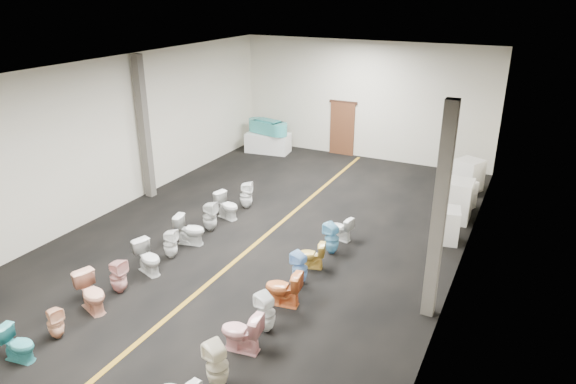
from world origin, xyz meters
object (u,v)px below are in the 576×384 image
toilet_left_4 (148,258)px  toilet_right_8 (332,239)px  display_table (268,143)px  appliance_crate_c (460,195)px  toilet_right_2 (217,366)px  toilet_left_7 (210,216)px  appliance_crate_d (469,175)px  toilet_left_3 (118,276)px  toilet_left_1 (55,323)px  toilet_right_9 (341,228)px  toilet_left_5 (170,244)px  appliance_crate_b (455,200)px  toilet_left_8 (227,206)px  toilet_left_0 (18,344)px  toilet_right_5 (283,288)px  bathtub (268,127)px  toilet_right_6 (300,268)px  appliance_crate_a (445,225)px  toilet_left_6 (190,230)px  toilet_right_7 (311,255)px  toilet_right_4 (266,313)px  toilet_left_2 (92,293)px  toilet_left_9 (246,195)px

toilet_left_4 → toilet_right_8: (3.52, 2.83, 0.02)m
display_table → appliance_crate_c: (7.99, -2.40, 0.03)m
toilet_left_4 → toilet_right_2: toilet_right_2 is taller
toilet_left_4 → toilet_left_7: (0.00, 2.53, 0.03)m
appliance_crate_d → toilet_left_4: 10.67m
toilet_left_4 → toilet_left_3: bearing=-163.4°
toilet_left_1 → toilet_right_9: (3.41, 6.34, -0.00)m
toilet_left_5 → toilet_left_7: (0.00, 1.71, 0.05)m
appliance_crate_b → appliance_crate_c: (0.00, 0.95, -0.18)m
toilet_left_4 → toilet_left_8: toilet_left_4 is taller
toilet_left_0 → toilet_right_8: (3.56, 6.29, 0.07)m
appliance_crate_d → toilet_right_5: size_ratio=1.35×
bathtub → toilet_left_5: bearing=-63.1°
toilet_left_0 → toilet_right_6: toilet_right_6 is taller
appliance_crate_a → toilet_left_0: bearing=-125.9°
appliance_crate_d → toilet_left_6: (-5.95, -7.21, -0.14)m
appliance_crate_c → toilet_right_8: bearing=-118.6°
toilet_left_7 → toilet_left_8: 0.93m
toilet_right_9 → toilet_left_3: bearing=-26.9°
appliance_crate_a → toilet_left_5: (-5.94, -3.99, -0.08)m
appliance_crate_a → toilet_right_5: 5.20m
toilet_right_6 → toilet_right_7: toilet_right_6 is taller
bathtub → toilet_right_5: size_ratio=2.28×
toilet_left_8 → toilet_left_1: bearing=-165.8°
bathtub → appliance_crate_c: 8.37m
toilet_left_3 → toilet_right_5: bearing=-68.7°
toilet_left_7 → toilet_left_6: bearing=172.2°
toilet_right_7 → toilet_right_8: bearing=154.8°
toilet_left_8 → toilet_right_4: bearing=-125.7°
toilet_left_4 → bathtub: bearing=30.2°
toilet_right_4 → toilet_right_7: 2.65m
toilet_right_5 → toilet_right_9: size_ratio=1.20×
display_table → toilet_right_6: 10.12m
toilet_left_5 → toilet_right_6: toilet_right_6 is taller
toilet_left_3 → toilet_left_8: bearing=2.2°
toilet_left_6 → toilet_left_2: bearing=167.3°
appliance_crate_c → toilet_left_1: size_ratio=1.24×
appliance_crate_a → toilet_right_7: (-2.59, -2.87, -0.13)m
toilet_left_9 → toilet_right_8: size_ratio=1.03×
toilet_left_7 → toilet_right_8: (3.52, 0.30, -0.02)m
bathtub → toilet_left_4: bathtub is taller
toilet_left_6 → toilet_right_5: bearing=-124.6°
appliance_crate_b → toilet_left_0: appliance_crate_b is taller
display_table → toilet_left_1: (2.09, -12.38, -0.05)m
toilet_left_6 → toilet_left_8: size_ratio=1.03×
appliance_crate_a → toilet_left_8: appliance_crate_a is taller
display_table → toilet_left_7: 7.43m
appliance_crate_c → toilet_left_9: (-5.85, -2.93, -0.00)m
toilet_right_4 → toilet_right_6: bearing=-152.0°
toilet_left_0 → toilet_right_2: 3.76m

